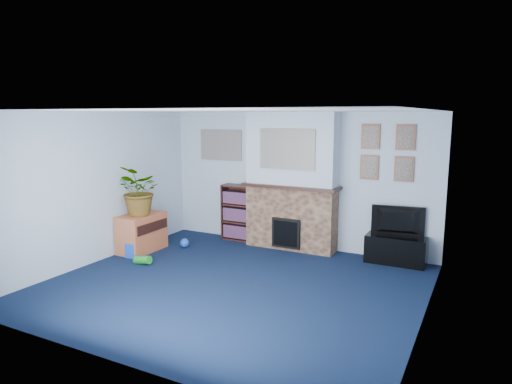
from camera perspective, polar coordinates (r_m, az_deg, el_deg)
The scene contains 26 objects.
floor at distance 6.50m, azimuth -2.87°, elevation -11.58°, with size 5.00×4.50×0.01m, color #0E1A35.
ceiling at distance 6.06m, azimuth -3.06°, elevation 10.11°, with size 5.00×4.50×0.01m, color white.
wall_back at distance 8.16m, azimuth 5.02°, elevation 1.50°, with size 5.00×0.04×2.40m, color silver.
wall_front at distance 4.42m, azimuth -17.90°, elevation -5.89°, with size 5.00×0.04×2.40m, color silver.
wall_left at distance 7.72m, azimuth -19.22°, elevation 0.53°, with size 0.04×4.50×2.40m, color silver.
wall_right at distance 5.38m, azimuth 20.74°, elevation -3.32°, with size 0.04×4.50×2.40m, color silver.
chimney_breast at distance 7.98m, azimuth 4.46°, elevation 1.20°, with size 1.72×0.50×2.40m.
collage_main at distance 7.72m, azimuth 3.91°, elevation 5.38°, with size 1.00×0.03×0.68m, color gray.
collage_left at distance 8.79m, azimuth -4.40°, elevation 5.89°, with size 0.90×0.03×0.58m, color gray.
portrait_tl at distance 7.67m, azimuth 14.13°, elevation 6.73°, with size 0.30×0.03×0.40m, color brown.
portrait_tr at distance 7.56m, azimuth 18.21°, elevation 6.51°, with size 0.30×0.03×0.40m, color brown.
portrait_bl at distance 7.71m, azimuth 13.98°, elevation 3.02°, with size 0.30×0.03×0.40m, color brown.
portrait_br at distance 7.60m, azimuth 18.01°, elevation 2.75°, with size 0.30×0.03×0.40m, color brown.
tv_stand at distance 7.66m, azimuth 17.09°, elevation -6.90°, with size 0.94×0.39×0.44m, color black.
television at distance 7.57m, azimuth 17.28°, elevation -3.55°, with size 0.82×0.11×0.47m, color black.
bookshelf at distance 8.64m, azimuth -2.30°, elevation -2.73°, with size 0.58×0.28×1.05m.
sideboard at distance 8.20m, azimuth -14.10°, elevation -4.79°, with size 0.47×0.84×0.65m, color #BC623C.
potted_plant at distance 7.98m, azimuth -14.28°, elevation 0.18°, with size 0.77×0.67×0.85m, color #26661E.
mantel_clock at distance 7.95m, azimuth 3.96°, elevation 1.44°, with size 0.11×0.07×0.15m, color gold.
mantel_candle at distance 7.79m, azimuth 6.83°, elevation 1.30°, with size 0.05×0.05×0.17m, color #B2BFC6.
mantel_teddy at distance 8.12m, azimuth 1.28°, elevation 1.60°, with size 0.13×0.13×0.13m, color gray.
mantel_can at distance 7.71m, azimuth 8.62°, elevation 1.03°, with size 0.06×0.06×0.11m, color blue.
green_crate at distance 8.51m, azimuth -12.99°, elevation -5.68°, with size 0.35×0.28×0.28m, color #198C26.
toy_ball at distance 8.31m, azimuth -8.92°, elevation -6.26°, with size 0.16×0.16×0.16m, color blue.
toy_block at distance 7.95m, azimuth -15.08°, elevation -7.07°, with size 0.20×0.20×0.24m, color blue.
toy_tube at distance 7.54m, azimuth -13.98°, elevation -8.25°, with size 0.13×0.13×0.29m, color #198C26.
Camera 1 is at (3.06, -5.23, 2.35)m, focal length 32.00 mm.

